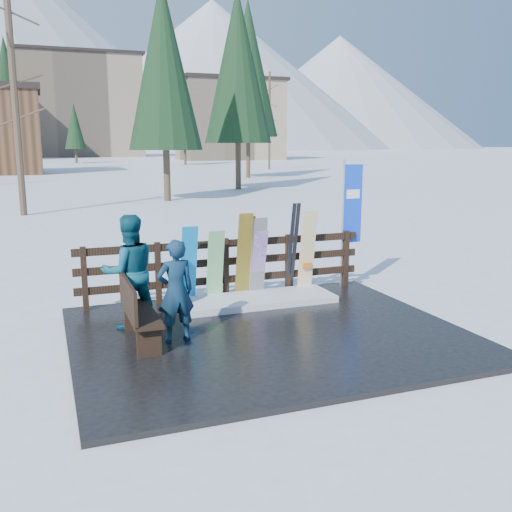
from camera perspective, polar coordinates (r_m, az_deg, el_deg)
name	(u,v)px	position (r m, az deg, el deg)	size (l,w,h in m)	color
ground	(268,337)	(9.08, 1.23, -8.05)	(700.00, 700.00, 0.00)	white
deck	(268,334)	(9.07, 1.23, -7.81)	(6.00, 5.00, 0.08)	black
fence	(226,264)	(10.89, -3.04, -0.77)	(5.60, 0.10, 1.15)	black
snow_patch	(257,300)	(10.61, 0.12, -4.41)	(2.88, 1.00, 0.12)	white
bench	(136,310)	(8.57, -11.91, -5.30)	(0.40, 1.50, 0.97)	black
snowboard_0	(189,265)	(10.46, -6.74, -0.90)	(0.29, 0.03, 1.51)	#0B92E7
snowboard_1	(215,266)	(10.60, -4.10, -1.00)	(0.30, 0.03, 1.38)	silver
snowboard_2	(244,256)	(10.74, -1.23, -0.01)	(0.28, 0.03, 1.68)	gold
snowboard_3	(259,264)	(10.87, 0.27, -0.78)	(0.26, 0.03, 1.35)	silver
snowboard_4	(258,258)	(10.84, 0.22, -0.17)	(0.30, 0.03, 1.57)	black
snowboard_5	(307,252)	(11.23, 5.14, 0.41)	(0.30, 0.03, 1.66)	white
ski_pair_a	(249,257)	(10.85, -0.67, -0.07)	(0.16, 0.25, 1.59)	#A51D14
ski_pair_b	(293,248)	(11.16, 3.68, 0.79)	(0.17, 0.37, 1.80)	black
rental_flag	(350,208)	(11.85, 9.40, 4.71)	(0.45, 0.04, 2.60)	silver
person_front	(176,291)	(8.52, -8.04, -3.48)	(0.56, 0.37, 1.55)	navy
person_back	(130,272)	(9.25, -12.54, -1.56)	(0.89, 0.69, 1.83)	#0E485B
resort_buildings	(59,109)	(123.63, -19.06, 13.77)	(73.00, 87.60, 22.60)	tan
trees	(118,109)	(56.42, -13.63, 14.13)	(42.14, 68.70, 14.26)	#382B1E
mountains	(18,51)	(339.75, -22.72, 18.36)	(520.00, 260.00, 120.00)	white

